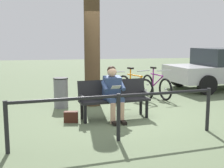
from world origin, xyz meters
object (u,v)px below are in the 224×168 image
at_px(litter_bin, 61,93).
at_px(person_reading, 113,90).
at_px(bench, 114,96).
at_px(bicycle_silver, 156,86).
at_px(tree_trunk, 92,49).
at_px(handbag, 71,117).
at_px(bicycle_red, 134,87).
at_px(bicycle_purple, 113,88).

bearing_deg(litter_bin, person_reading, 127.90).
bearing_deg(bench, bicycle_silver, -137.26).
bearing_deg(bench, tree_trunk, -84.42).
xyz_separation_m(handbag, bicycle_red, (-2.06, -2.26, 0.24)).
bearing_deg(bicycle_red, tree_trunk, -88.47).
bearing_deg(tree_trunk, bicycle_red, -153.84).
xyz_separation_m(person_reading, bicycle_purple, (-0.44, -2.16, -0.31)).
relative_size(bicycle_silver, bicycle_red, 1.07).
bearing_deg(handbag, bicycle_purple, -122.32).
relative_size(litter_bin, bicycle_red, 0.51).
bearing_deg(bench, handbag, 4.62).
bearing_deg(tree_trunk, person_reading, 99.11).
xyz_separation_m(bicycle_silver, bicycle_purple, (1.38, 0.07, 0.00)).
xyz_separation_m(litter_bin, bicycle_red, (-2.23, -0.81, -0.04)).
relative_size(litter_bin, bicycle_silver, 0.48).
distance_m(handbag, litter_bin, 1.48).
bearing_deg(bicycle_silver, handbag, -63.06).
bearing_deg(litter_bin, bicycle_silver, -164.65).
height_order(bench, bicycle_purple, bicycle_purple).
bearing_deg(bicycle_silver, bicycle_red, -102.90).
bearing_deg(tree_trunk, bicycle_silver, -162.21).
relative_size(bench, bicycle_red, 1.06).
bearing_deg(bicycle_purple, bicycle_red, 94.03).
bearing_deg(litter_bin, handbag, 96.64).
distance_m(bench, bicycle_silver, 2.72).
bearing_deg(tree_trunk, litter_bin, 9.22).
bearing_deg(litter_bin, bicycle_purple, -154.52).
relative_size(tree_trunk, litter_bin, 3.85).
height_order(tree_trunk, bicycle_silver, tree_trunk).
xyz_separation_m(bench, bicycle_silver, (-1.78, -2.06, -0.15)).
height_order(person_reading, bicycle_red, person_reading).
xyz_separation_m(bench, bicycle_purple, (-0.40, -1.99, -0.15)).
relative_size(tree_trunk, bicycle_silver, 1.85).
bearing_deg(handbag, bicycle_silver, -140.85).
relative_size(person_reading, bicycle_red, 0.77).
height_order(person_reading, bicycle_purple, person_reading).
distance_m(bench, bicycle_purple, 2.04).
relative_size(bench, litter_bin, 2.07).
height_order(bench, litter_bin, bench).
distance_m(litter_bin, bicycle_purple, 1.72).
xyz_separation_m(person_reading, bicycle_red, (-1.12, -2.24, -0.31)).
height_order(tree_trunk, litter_bin, tree_trunk).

